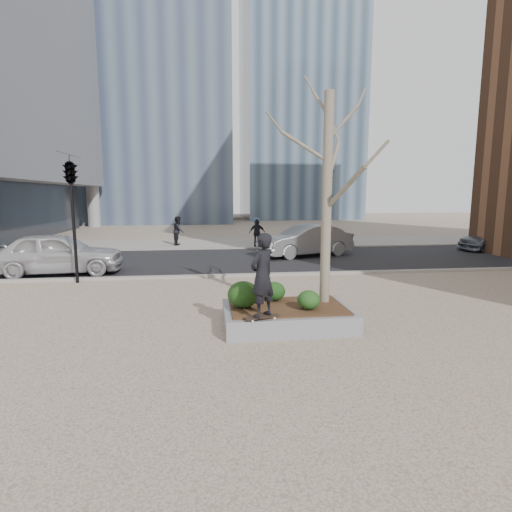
{
  "coord_description": "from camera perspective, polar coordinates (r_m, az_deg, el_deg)",
  "views": [
    {
      "loc": [
        -0.87,
        -9.06,
        3.09
      ],
      "look_at": [
        0.5,
        2.0,
        1.4
      ],
      "focal_mm": 28.0,
      "sensor_mm": 36.0,
      "label": 1
    }
  ],
  "objects": [
    {
      "name": "ground",
      "position": [
        9.61,
        -1.52,
        -10.13
      ],
      "size": [
        120.0,
        120.0,
        0.0
      ],
      "primitive_type": "plane",
      "color": "tan",
      "rests_on": "ground"
    },
    {
      "name": "street",
      "position": [
        19.33,
        -4.39,
        -0.58
      ],
      "size": [
        60.0,
        8.0,
        0.02
      ],
      "primitive_type": "cube",
      "color": "black",
      "rests_on": "ground"
    },
    {
      "name": "far_sidewalk",
      "position": [
        26.26,
        -5.11,
        1.85
      ],
      "size": [
        60.0,
        6.0,
        0.02
      ],
      "primitive_type": "cube",
      "color": "gray",
      "rests_on": "ground"
    },
    {
      "name": "planter",
      "position": [
        9.69,
        4.44,
        -8.61
      ],
      "size": [
        3.0,
        2.0,
        0.45
      ],
      "primitive_type": "cube",
      "color": "gray",
      "rests_on": "ground"
    },
    {
      "name": "planter_mulch",
      "position": [
        9.62,
        4.46,
        -7.21
      ],
      "size": [
        2.7,
        1.7,
        0.04
      ],
      "primitive_type": "cube",
      "color": "#382314",
      "rests_on": "planter"
    },
    {
      "name": "sycamore_tree",
      "position": [
        9.82,
        10.2,
        12.58
      ],
      "size": [
        2.8,
        2.8,
        6.6
      ],
      "primitive_type": null,
      "color": "gray",
      "rests_on": "planter_mulch"
    },
    {
      "name": "shrub_left",
      "position": [
        9.38,
        -1.84,
        -5.51
      ],
      "size": [
        0.73,
        0.73,
        0.62
      ],
      "primitive_type": "ellipsoid",
      "color": "#193812",
      "rests_on": "planter_mulch"
    },
    {
      "name": "shrub_middle",
      "position": [
        10.0,
        2.6,
        -5.06
      ],
      "size": [
        0.56,
        0.56,
        0.47
      ],
      "primitive_type": "ellipsoid",
      "color": "#173711",
      "rests_on": "planter_mulch"
    },
    {
      "name": "shrub_right",
      "position": [
        9.32,
        7.53,
        -6.23
      ],
      "size": [
        0.52,
        0.52,
        0.44
      ],
      "primitive_type": "ellipsoid",
      "color": "#143F18",
      "rests_on": "planter_mulch"
    },
    {
      "name": "skateboard",
      "position": [
        8.67,
        0.89,
        -8.85
      ],
      "size": [
        0.8,
        0.42,
        0.08
      ],
      "primitive_type": null,
      "rotation": [
        0.0,
        0.0,
        0.3
      ],
      "color": "black",
      "rests_on": "planter"
    },
    {
      "name": "skateboarder",
      "position": [
        8.43,
        0.91,
        -2.78
      ],
      "size": [
        0.77,
        0.76,
        1.79
      ],
      "primitive_type": "imported",
      "rotation": [
        0.0,
        0.0,
        3.87
      ],
      "color": "black",
      "rests_on": "skateboard"
    },
    {
      "name": "police_car",
      "position": [
        17.49,
        -26.44,
        0.35
      ],
      "size": [
        5.0,
        2.32,
        1.66
      ],
      "primitive_type": "imported",
      "rotation": [
        0.0,
        0.0,
        1.65
      ],
      "color": "#BBBABE",
      "rests_on": "street"
    },
    {
      "name": "car_silver",
      "position": [
        20.58,
        7.14,
        2.22
      ],
      "size": [
        5.15,
        3.15,
        1.6
      ],
      "primitive_type": "imported",
      "rotation": [
        0.0,
        0.0,
        5.04
      ],
      "color": "gray",
      "rests_on": "street"
    },
    {
      "name": "car_third",
      "position": [
        26.34,
        31.57,
        2.12
      ],
      "size": [
        4.69,
        2.0,
        1.35
      ],
      "primitive_type": "imported",
      "rotation": [
        0.0,
        0.0,
        4.69
      ],
      "color": "slate",
      "rests_on": "street"
    },
    {
      "name": "pedestrian_a",
      "position": [
        25.45,
        -11.0,
        3.58
      ],
      "size": [
        0.8,
        0.97,
        1.81
      ],
      "primitive_type": "imported",
      "rotation": [
        0.0,
        0.0,
        1.43
      ],
      "color": "black",
      "rests_on": "far_sidewalk"
    },
    {
      "name": "pedestrian_b",
      "position": [
        26.3,
        0.08,
        3.71
      ],
      "size": [
        0.72,
        1.12,
        1.64
      ],
      "primitive_type": "imported",
      "rotation": [
        0.0,
        0.0,
        4.6
      ],
      "color": "#3F5671",
      "rests_on": "far_sidewalk"
    },
    {
      "name": "pedestrian_c",
      "position": [
        24.16,
        0.18,
        3.32
      ],
      "size": [
        1.04,
        0.58,
        1.67
      ],
      "primitive_type": "imported",
      "rotation": [
        0.0,
        0.0,
        2.96
      ],
      "color": "black",
      "rests_on": "far_sidewalk"
    },
    {
      "name": "traffic_light_near",
      "position": [
        15.4,
        -24.63,
        4.71
      ],
      "size": [
        0.6,
        2.48,
        4.5
      ],
      "primitive_type": null,
      "color": "black",
      "rests_on": "ground"
    },
    {
      "name": "traffic_light_far",
      "position": [
        24.8,
        10.31,
        6.54
      ],
      "size": [
        0.6,
        2.48,
        4.5
      ],
      "primitive_type": null,
      "color": "black",
      "rests_on": "ground"
    },
    {
      "name": "building_glass_a",
      "position": [
        54.87,
        -13.71,
        29.1
      ],
      "size": [
        16.0,
        16.0,
        45.0
      ],
      "primitive_type": "cube",
      "color": "slate",
      "rests_on": "ground"
    },
    {
      "name": "building_glass_b",
      "position": [
        63.38,
        6.11,
        31.22
      ],
      "size": [
        15.0,
        15.0,
        55.0
      ],
      "primitive_type": "cube",
      "color": "slate",
      "rests_on": "ground"
    }
  ]
}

